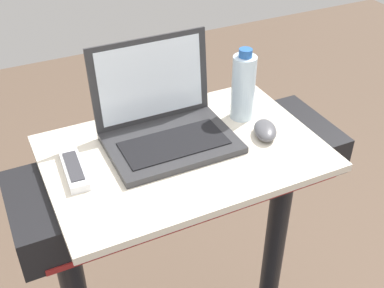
{
  "coord_description": "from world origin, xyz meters",
  "views": [
    {
      "loc": [
        -0.42,
        -0.23,
        1.94
      ],
      "look_at": [
        0.0,
        0.65,
        1.25
      ],
      "focal_mm": 45.57,
      "sensor_mm": 36.0,
      "label": 1
    }
  ],
  "objects_px": {
    "computer_mouse": "(265,130)",
    "water_bottle": "(243,87)",
    "laptop": "(165,122)",
    "tv_remote": "(74,169)"
  },
  "relations": [
    {
      "from": "computer_mouse",
      "to": "water_bottle",
      "type": "height_order",
      "value": "water_bottle"
    },
    {
      "from": "laptop",
      "to": "tv_remote",
      "type": "xyz_separation_m",
      "value": [
        -0.26,
        -0.04,
        -0.04
      ]
    },
    {
      "from": "laptop",
      "to": "water_bottle",
      "type": "bearing_deg",
      "value": 4.61
    },
    {
      "from": "laptop",
      "to": "water_bottle",
      "type": "relative_size",
      "value": 1.58
    },
    {
      "from": "laptop",
      "to": "water_bottle",
      "type": "height_order",
      "value": "laptop"
    },
    {
      "from": "computer_mouse",
      "to": "tv_remote",
      "type": "xyz_separation_m",
      "value": [
        -0.5,
        0.06,
        -0.01
      ]
    },
    {
      "from": "laptop",
      "to": "tv_remote",
      "type": "relative_size",
      "value": 2.02
    },
    {
      "from": "water_bottle",
      "to": "tv_remote",
      "type": "distance_m",
      "value": 0.5
    },
    {
      "from": "computer_mouse",
      "to": "tv_remote",
      "type": "distance_m",
      "value": 0.51
    },
    {
      "from": "computer_mouse",
      "to": "water_bottle",
      "type": "xyz_separation_m",
      "value": [
        -0.01,
        0.11,
        0.08
      ]
    }
  ]
}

